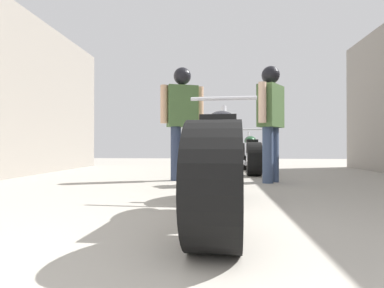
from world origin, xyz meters
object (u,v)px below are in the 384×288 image
(motorcycle_maroon_cruiser, at_px, (220,162))
(mechanic_in_blue, at_px, (182,113))
(mechanic_with_helmet, at_px, (271,113))
(motorcycle_black_naked, at_px, (251,154))

(motorcycle_maroon_cruiser, xyz_separation_m, mechanic_in_blue, (-0.55, 2.27, 0.61))
(motorcycle_maroon_cruiser, bearing_deg, mechanic_with_helmet, 71.37)
(motorcycle_maroon_cruiser, distance_m, mechanic_in_blue, 2.42)
(motorcycle_black_naked, relative_size, mechanic_in_blue, 1.12)
(motorcycle_black_naked, xyz_separation_m, mechanic_in_blue, (-1.15, -1.37, 0.65))
(motorcycle_black_naked, height_order, mechanic_in_blue, mechanic_in_blue)
(mechanic_in_blue, xyz_separation_m, mechanic_with_helmet, (1.26, -0.15, -0.03))
(motorcycle_black_naked, height_order, mechanic_with_helmet, mechanic_with_helmet)
(mechanic_in_blue, height_order, mechanic_with_helmet, mechanic_in_blue)
(motorcycle_black_naked, bearing_deg, motorcycle_maroon_cruiser, -99.48)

